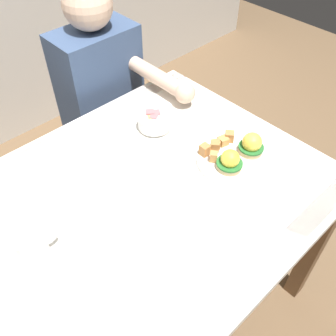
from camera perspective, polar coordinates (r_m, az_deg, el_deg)
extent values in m
plane|color=brown|center=(1.76, -3.63, -20.50)|extent=(6.00, 6.00, 0.00)
cube|color=white|center=(1.13, -5.30, -5.47)|extent=(1.20, 0.90, 0.03)
cube|color=#B23838|center=(0.98, 10.57, -18.34)|extent=(1.20, 0.06, 0.00)
cube|color=#B23838|center=(1.38, -16.02, 4.51)|extent=(1.20, 0.06, 0.00)
cube|color=brown|center=(1.59, 21.47, -11.08)|extent=(0.06, 0.06, 0.71)
cube|color=brown|center=(1.86, 0.65, 3.42)|extent=(0.06, 0.06, 0.71)
cylinder|color=white|center=(1.25, 10.51, 1.30)|extent=(0.27, 0.27, 0.01)
cylinder|color=tan|center=(1.20, 9.33, 0.35)|extent=(0.08, 0.08, 0.02)
cylinder|color=#286B2D|center=(1.19, 9.40, 0.76)|extent=(0.08, 0.08, 0.01)
sphere|color=yellow|center=(1.18, 9.51, 1.43)|extent=(0.06, 0.06, 0.06)
cylinder|color=tan|center=(1.27, 12.51, 2.77)|extent=(0.08, 0.08, 0.02)
cylinder|color=#286B2D|center=(1.26, 12.59, 3.17)|extent=(0.08, 0.08, 0.01)
sphere|color=yellow|center=(1.25, 12.75, 3.88)|extent=(0.07, 0.07, 0.07)
cube|color=#B77A42|center=(1.23, 5.64, 2.78)|extent=(0.03, 0.03, 0.04)
cube|color=tan|center=(1.28, 8.43, 4.12)|extent=(0.04, 0.04, 0.03)
cube|color=#B77A42|center=(1.29, 9.37, 4.78)|extent=(0.04, 0.04, 0.04)
cube|color=#B77A42|center=(1.26, 7.40, 3.61)|extent=(0.03, 0.03, 0.03)
cube|color=#B77A42|center=(1.25, 7.17, 3.34)|extent=(0.04, 0.04, 0.04)
cube|color=tan|center=(1.21, 7.00, 1.73)|extent=(0.03, 0.03, 0.03)
cylinder|color=white|center=(1.36, -2.04, 6.27)|extent=(0.10, 0.10, 0.01)
cylinder|color=white|center=(1.34, -2.07, 7.18)|extent=(0.12, 0.12, 0.04)
cube|color=#EA6B70|center=(1.35, -2.75, 8.18)|extent=(0.04, 0.04, 0.03)
cube|color=#F4DB66|center=(1.34, -2.84, 7.06)|extent=(0.03, 0.03, 0.03)
cube|color=#B7E093|center=(1.33, -2.50, 7.37)|extent=(0.02, 0.02, 0.02)
cube|color=#F4A85B|center=(1.33, -2.61, 7.48)|extent=(0.03, 0.03, 0.02)
cube|color=#EA6B70|center=(1.34, -2.17, 7.49)|extent=(0.03, 0.03, 0.02)
cube|color=#EA6B70|center=(1.35, -1.84, 8.09)|extent=(0.04, 0.04, 0.03)
cube|color=#F4A85B|center=(1.33, -2.15, 6.52)|extent=(0.03, 0.03, 0.02)
cube|color=#EA6B70|center=(1.33, -2.18, 7.52)|extent=(0.04, 0.04, 0.03)
cube|color=#B7E093|center=(1.33, -1.87, 7.40)|extent=(0.04, 0.04, 0.03)
cylinder|color=white|center=(1.03, -20.12, -11.35)|extent=(0.08, 0.08, 0.09)
cylinder|color=black|center=(1.00, -20.71, -10.02)|extent=(0.07, 0.07, 0.01)
torus|color=white|center=(1.03, -18.09, -10.04)|extent=(0.06, 0.02, 0.06)
cube|color=silver|center=(1.13, -8.06, -4.62)|extent=(0.06, 0.11, 0.00)
cube|color=silver|center=(1.18, -8.85, -1.86)|extent=(0.04, 0.04, 0.00)
cylinder|color=#33333D|center=(1.89, -8.97, -1.99)|extent=(0.11, 0.11, 0.45)
cylinder|color=#33333D|center=(1.96, -4.79, 0.66)|extent=(0.11, 0.11, 0.45)
cube|color=#384C70|center=(1.69, -10.41, 12.40)|extent=(0.34, 0.20, 0.50)
sphere|color=beige|center=(1.53, -12.22, 23.23)|extent=(0.19, 0.19, 0.19)
cylinder|color=beige|center=(1.52, -1.51, 13.71)|extent=(0.06, 0.30, 0.06)
sphere|color=beige|center=(1.43, 2.61, 11.40)|extent=(0.08, 0.08, 0.08)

